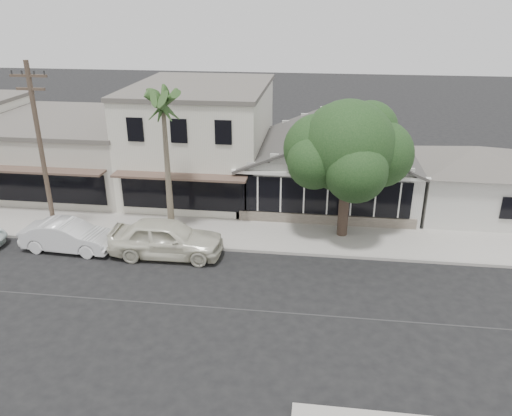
# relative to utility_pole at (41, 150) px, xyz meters

# --- Properties ---
(ground) EXTENTS (140.00, 140.00, 0.00)m
(ground) POSITION_rel_utility_pole_xyz_m (9.00, -5.20, -4.79)
(ground) COLOR black
(ground) RESTS_ON ground
(sidewalk_north) EXTENTS (90.00, 3.50, 0.15)m
(sidewalk_north) POSITION_rel_utility_pole_xyz_m (1.00, 1.55, -4.71)
(sidewalk_north) COLOR #9E9991
(sidewalk_north) RESTS_ON ground
(corner_shop) EXTENTS (10.40, 8.60, 5.10)m
(corner_shop) POSITION_rel_utility_pole_xyz_m (14.00, 7.27, -2.17)
(corner_shop) COLOR silver
(corner_shop) RESTS_ON ground
(side_cottage) EXTENTS (6.00, 6.00, 3.00)m
(side_cottage) POSITION_rel_utility_pole_xyz_m (22.20, 6.30, -3.29)
(side_cottage) COLOR silver
(side_cottage) RESTS_ON ground
(row_building_near) EXTENTS (8.00, 10.00, 6.50)m
(row_building_near) POSITION_rel_utility_pole_xyz_m (6.00, 8.30, -1.54)
(row_building_near) COLOR silver
(row_building_near) RESTS_ON ground
(row_building_midnear) EXTENTS (10.00, 10.00, 4.20)m
(row_building_midnear) POSITION_rel_utility_pole_xyz_m (-3.00, 8.30, -2.69)
(row_building_midnear) COLOR beige
(row_building_midnear) RESTS_ON ground
(utility_pole) EXTENTS (1.80, 0.24, 9.00)m
(utility_pole) POSITION_rel_utility_pole_xyz_m (0.00, 0.00, 0.00)
(utility_pole) COLOR brown
(utility_pole) RESTS_ON ground
(car_0) EXTENTS (5.51, 2.32, 1.86)m
(car_0) POSITION_rel_utility_pole_xyz_m (6.34, -1.09, -3.86)
(car_0) COLOR silver
(car_0) RESTS_ON ground
(car_1) EXTENTS (4.66, 1.84, 1.51)m
(car_1) POSITION_rel_utility_pole_xyz_m (1.34, -1.14, -4.03)
(car_1) COLOR white
(car_1) RESTS_ON ground
(shade_tree) EXTENTS (6.49, 5.87, 7.20)m
(shade_tree) POSITION_rel_utility_pole_xyz_m (14.77, 2.28, -0.05)
(shade_tree) COLOR #423428
(shade_tree) RESTS_ON ground
(palm_east) EXTENTS (3.27, 3.27, 8.11)m
(palm_east) POSITION_rel_utility_pole_xyz_m (5.95, 1.04, 2.16)
(palm_east) COLOR #726651
(palm_east) RESTS_ON ground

